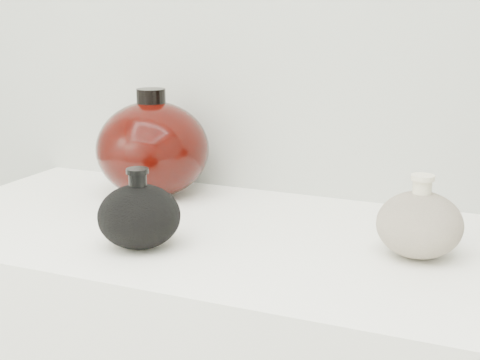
% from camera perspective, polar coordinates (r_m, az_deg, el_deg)
% --- Properties ---
extents(black_gourd_vase, '(0.16, 0.16, 0.12)m').
position_cam_1_polar(black_gourd_vase, '(0.99, -8.60, -3.02)').
color(black_gourd_vase, black).
rests_on(black_gourd_vase, display_counter).
extents(cream_gourd_vase, '(0.13, 0.13, 0.12)m').
position_cam_1_polar(cream_gourd_vase, '(0.98, 15.07, -3.63)').
color(cream_gourd_vase, '#C0AF98').
rests_on(cream_gourd_vase, display_counter).
extents(left_round_pot, '(0.24, 0.24, 0.20)m').
position_cam_1_polar(left_round_pot, '(1.25, -7.45, 2.68)').
color(left_round_pot, black).
rests_on(left_round_pot, display_counter).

